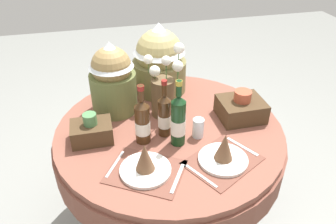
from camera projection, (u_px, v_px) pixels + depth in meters
ground at (169, 217)px, 2.24m from camera, size 8.00×8.00×0.00m
dining_table at (169, 146)px, 1.89m from camera, size 1.28×1.28×0.77m
place_setting_left at (145, 164)px, 1.49m from camera, size 0.43×0.40×0.16m
place_setting_right at (224, 154)px, 1.55m from camera, size 0.42×0.39×0.16m
flower_vase at (163, 90)px, 1.84m from camera, size 0.22×0.22×0.42m
wine_bottle_centre at (164, 115)px, 1.69m from camera, size 0.07×0.07×0.33m
wine_bottle_right at (178, 120)px, 1.62m from camera, size 0.08×0.08×0.36m
wine_bottle_rear at (142, 121)px, 1.64m from camera, size 0.08×0.08×0.33m
tumbler_near_left at (198, 128)px, 1.71m from camera, size 0.06×0.06×0.11m
gift_tub_back_left at (112, 75)px, 1.84m from camera, size 0.27×0.27×0.43m
gift_tub_back_centre at (159, 56)px, 2.04m from camera, size 0.34×0.34×0.45m
woven_basket_side_left at (92, 131)px, 1.69m from camera, size 0.21×0.16×0.16m
woven_basket_side_right at (241, 107)px, 1.86m from camera, size 0.25×0.21×0.17m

